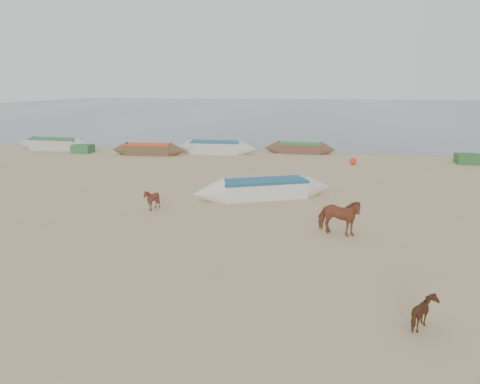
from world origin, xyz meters
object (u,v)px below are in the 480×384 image
object	(u,v)px
cow_adult	(339,217)
near_canoe	(264,189)
calf_front	(152,199)
calf_right	(425,314)

from	to	relation	value
cow_adult	near_canoe	size ratio (longest dim) A/B	0.24
cow_adult	calf_front	bearing A→B (deg)	92.97
calf_front	calf_right	size ratio (longest dim) A/B	1.26
calf_right	near_canoe	world-z (taller)	near_canoe
cow_adult	calf_right	world-z (taller)	cow_adult
cow_adult	near_canoe	xyz separation A→B (m)	(-3.22, 4.90, -0.23)
calf_front	near_canoe	world-z (taller)	calf_front
near_canoe	calf_right	bearing A→B (deg)	-90.76
cow_adult	calf_right	distance (m)	6.40
calf_front	cow_adult	bearing A→B (deg)	42.18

